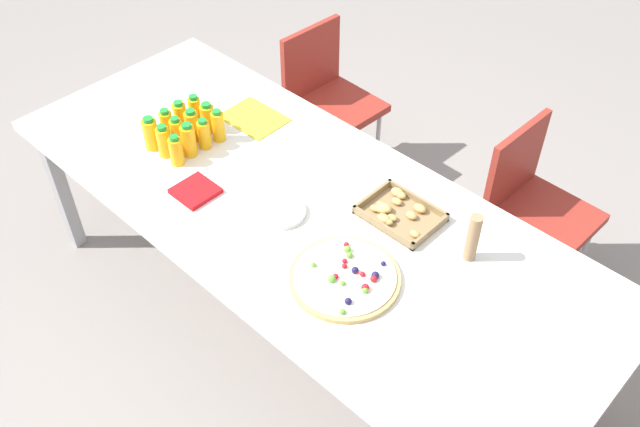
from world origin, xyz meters
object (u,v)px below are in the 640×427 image
at_px(fruit_pizza, 345,277).
at_px(cardboard_tube, 473,238).
at_px(juice_bottle_4, 177,134).
at_px(juice_bottle_10, 208,118).
at_px(juice_bottle_5, 189,140).
at_px(party_table, 299,213).
at_px(juice_bottle_11, 218,126).
at_px(juice_bottle_2, 176,151).
at_px(napkin_stack, 195,191).
at_px(paper_folder, 254,118).
at_px(juice_bottle_7, 192,126).
at_px(snack_tray, 398,213).
at_px(chair_far_left, 327,94).
at_px(juice_bottle_1, 164,141).
at_px(juice_bottle_9, 195,111).
at_px(juice_bottle_3, 167,126).
at_px(juice_bottle_0, 151,134).
at_px(plate_stack, 282,212).
at_px(juice_bottle_6, 180,117).
at_px(juice_bottle_8, 204,134).
at_px(chair_far_right, 532,202).

height_order(fruit_pizza, cardboard_tube, cardboard_tube).
distance_m(juice_bottle_4, juice_bottle_10, 0.16).
relative_size(juice_bottle_5, cardboard_tube, 0.77).
relative_size(party_table, juice_bottle_11, 17.34).
height_order(party_table, juice_bottle_2, juice_bottle_2).
height_order(juice_bottle_2, napkin_stack, juice_bottle_2).
height_order(juice_bottle_2, paper_folder, juice_bottle_2).
relative_size(juice_bottle_7, snack_tray, 0.51).
relative_size(chair_far_left, juice_bottle_11, 5.76).
relative_size(juice_bottle_1, juice_bottle_9, 0.99).
bearing_deg(napkin_stack, juice_bottle_2, 161.23).
bearing_deg(fruit_pizza, cardboard_tube, 57.28).
relative_size(juice_bottle_7, paper_folder, 0.55).
xyz_separation_m(juice_bottle_3, cardboard_tube, (1.29, 0.31, 0.03)).
relative_size(party_table, juice_bottle_7, 17.34).
bearing_deg(juice_bottle_5, napkin_stack, -34.18).
xyz_separation_m(juice_bottle_0, napkin_stack, (0.34, -0.06, -0.06)).
relative_size(juice_bottle_1, juice_bottle_7, 0.99).
height_order(juice_bottle_7, snack_tray, juice_bottle_7).
distance_m(juice_bottle_5, plate_stack, 0.53).
xyz_separation_m(party_table, juice_bottle_0, (-0.67, -0.18, 0.12)).
xyz_separation_m(party_table, juice_bottle_1, (-0.59, -0.17, 0.12)).
distance_m(juice_bottle_10, napkin_stack, 0.40).
xyz_separation_m(chair_far_left, juice_bottle_6, (-0.01, -0.89, 0.31)).
bearing_deg(fruit_pizza, juice_bottle_2, -179.65).
bearing_deg(fruit_pizza, napkin_stack, -174.35).
xyz_separation_m(juice_bottle_4, cardboard_tube, (1.22, 0.31, 0.03)).
xyz_separation_m(juice_bottle_2, fruit_pizza, (0.90, 0.01, -0.05)).
bearing_deg(juice_bottle_6, juice_bottle_10, 44.62).
bearing_deg(paper_folder, cardboard_tube, -1.76).
bearing_deg(juice_bottle_5, fruit_pizza, -4.10).
bearing_deg(juice_bottle_7, juice_bottle_1, -90.17).
height_order(juice_bottle_8, cardboard_tube, cardboard_tube).
bearing_deg(juice_bottle_5, juice_bottle_11, 86.59).
bearing_deg(juice_bottle_2, chair_far_right, 45.01).
distance_m(party_table, cardboard_tube, 0.68).
bearing_deg(juice_bottle_2, fruit_pizza, 0.35).
bearing_deg(party_table, snack_tray, 32.50).
bearing_deg(snack_tray, juice_bottle_3, -162.87).
distance_m(juice_bottle_0, juice_bottle_3, 0.08).
distance_m(party_table, juice_bottle_3, 0.68).
bearing_deg(napkin_stack, juice_bottle_4, 154.01).
relative_size(juice_bottle_5, juice_bottle_10, 1.10).
height_order(chair_far_right, cardboard_tube, cardboard_tube).
height_order(juice_bottle_5, plate_stack, juice_bottle_5).
bearing_deg(juice_bottle_6, chair_far_left, 89.64).
distance_m(fruit_pizza, plate_stack, 0.39).
distance_m(juice_bottle_11, paper_folder, 0.21).
xyz_separation_m(juice_bottle_0, plate_stack, (0.67, 0.09, -0.06)).
height_order(juice_bottle_10, paper_folder, juice_bottle_10).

